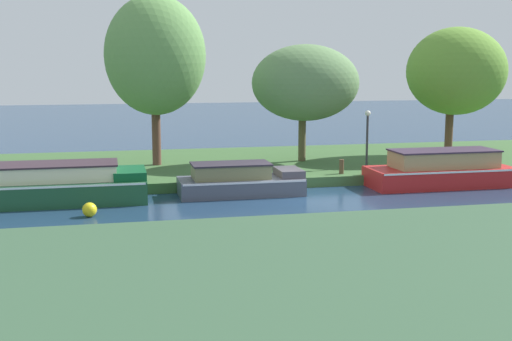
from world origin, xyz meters
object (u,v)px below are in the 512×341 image
Objects in this scene: willow_tree_right at (456,71)px; slate_barge at (240,181)px; lamp_post at (367,131)px; mooring_post_near at (342,167)px; willow_tree_centre at (306,83)px; red_narrowboat at (441,170)px; willow_tree_left at (155,56)px; forest_cruiser at (64,185)px; mooring_post_far at (430,160)px; channel_buoy at (90,210)px.

slate_barge is at bearing -155.43° from willow_tree_right.
mooring_post_near is (-1.67, -1.45, -1.29)m from lamp_post.
red_narrowboat is at bearing -48.49° from willow_tree_centre.
willow_tree_left is at bearing -178.49° from willow_tree_right.
forest_cruiser is 19.19m from willow_tree_right.
slate_barge is 6.36m from forest_cruiser.
slate_barge is 8.21m from red_narrowboat.
willow_tree_right is (18.02, 5.33, 3.86)m from forest_cruiser.
red_narrowboat is 3.96m from mooring_post_near.
red_narrowboat is 6.85× the size of mooring_post_far.
willow_tree_right is at bearing 24.57° from slate_barge.
willow_tree_centre reaches higher than slate_barge.
willow_tree_left reaches higher than mooring_post_near.
mooring_post_near is at bearing 158.54° from red_narrowboat.
willow_tree_left reaches higher than willow_tree_centre.
slate_barge is at bearing -180.00° from red_narrowboat.
willow_tree_centre is 6.46m from mooring_post_far.
willow_tree_right reaches higher than channel_buoy.
willow_tree_left is 14.39m from willow_tree_right.
red_narrowboat reaches higher than channel_buoy.
channel_buoy is (-2.72, -7.47, -4.97)m from willow_tree_left.
willow_tree_left is (3.65, 4.96, 4.56)m from forest_cruiser.
mooring_post_far is at bearing -32.49° from lamp_post.
mooring_post_far is (4.51, -3.35, -3.18)m from willow_tree_centre.
mooring_post_far is (0.26, 1.45, 0.19)m from red_narrowboat.
willow_tree_right is at bearing 50.52° from mooring_post_far.
willow_tree_right reaches higher than forest_cruiser.
forest_cruiser is 1.08× the size of willow_tree_centre.
mooring_post_far is at bearing -129.48° from willow_tree_right.
mooring_post_near is (7.23, -3.51, -4.51)m from willow_tree_left.
mooring_post_far is at bearing 5.59° from forest_cruiser.
willow_tree_centre is at bearing -1.34° from willow_tree_left.
channel_buoy is (-13.63, -2.51, -0.40)m from red_narrowboat.
slate_barge is 0.79× the size of red_narrowboat.
slate_barge is 4.75m from mooring_post_near.
forest_cruiser is 0.92× the size of willow_tree_right.
willow_tree_left is at bearing 53.65° from forest_cruiser.
slate_barge is at bearing -61.37° from willow_tree_left.
lamp_post is 2.90× the size of mooring_post_far.
channel_buoy is at bearing -155.04° from lamp_post.
willow_tree_left is (-2.71, 4.96, 4.68)m from slate_barge.
willow_tree_left reaches higher than lamp_post.
willow_tree_left is (-10.91, 4.96, 4.57)m from red_narrowboat.
mooring_post_far is at bearing -17.43° from willow_tree_left.
red_narrowboat is 7.44m from willow_tree_right.
willow_tree_left is 9.21m from mooring_post_near.
red_narrowboat is 7.24m from willow_tree_centre.
willow_tree_left is at bearing 69.99° from channel_buoy.
mooring_post_near is 3.95m from mooring_post_far.
lamp_post reaches higher than mooring_post_near.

